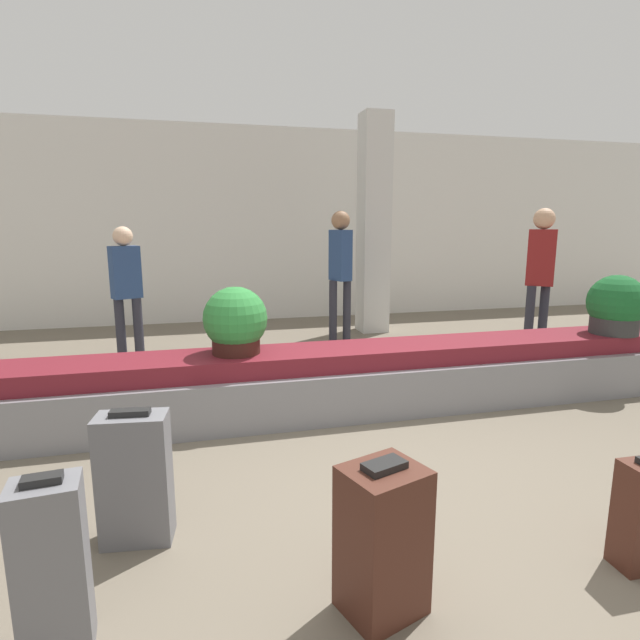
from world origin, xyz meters
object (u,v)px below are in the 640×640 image
traveler_1 (540,267)px  traveler_2 (340,264)px  suitcase_0 (135,478)px  suitcase_2 (52,569)px  potted_plant_0 (235,322)px  potted_plant_1 (616,306)px  pillar (374,226)px  traveler_0 (126,283)px  suitcase_1 (382,540)px

traveler_1 → traveler_2: (-2.22, 1.22, -0.01)m
suitcase_0 → suitcase_2: size_ratio=0.98×
potted_plant_0 → potted_plant_1: size_ratio=0.96×
pillar → suitcase_2: (-3.18, -5.30, -1.25)m
traveler_1 → pillar: bearing=167.9°
suitcase_0 → pillar: bearing=64.2°
suitcase_2 → potted_plant_0: (0.87, 2.19, 0.48)m
potted_plant_0 → traveler_0: bearing=117.1°
pillar → potted_plant_0: size_ratio=5.81×
potted_plant_0 → traveler_1: traveler_1 is taller
traveler_0 → traveler_1: (4.93, -0.85, 0.16)m
suitcase_0 → potted_plant_0: 1.74m
suitcase_1 → potted_plant_1: 3.91m
suitcase_2 → traveler_1: traveler_1 is taller
potted_plant_0 → pillar: bearing=53.3°
traveler_2 → suitcase_0: bearing=133.5°
suitcase_2 → potted_plant_1: size_ratio=1.27×
suitcase_2 → traveler_2: (2.49, 4.70, 0.74)m
potted_plant_0 → traveler_2: traveler_2 is taller
suitcase_0 → traveler_2: 4.70m
traveler_2 → suitcase_1: bearing=148.5°
traveler_0 → traveler_1: 5.00m
potted_plant_0 → suitcase_1: bearing=-80.0°
suitcase_2 → traveler_1: 5.90m
traveler_0 → suitcase_1: bearing=-96.8°
pillar → suitcase_1: 5.87m
pillar → traveler_0: 3.60m
traveler_2 → potted_plant_0: bearing=129.8°
suitcase_1 → traveler_1: traveler_1 is taller
suitcase_0 → potted_plant_1: size_ratio=1.24×
suitcase_1 → traveler_2: size_ratio=0.37×
traveler_1 → suitcase_0: bearing=-109.8°
potted_plant_0 → traveler_0: traveler_0 is taller
suitcase_1 → traveler_2: traveler_2 is taller
suitcase_0 → traveler_0: bearing=103.6°
traveler_1 → traveler_2: bearing=-171.0°
suitcase_2 → potted_plant_1: bearing=18.4°
suitcase_1 → suitcase_2: (-1.27, 0.10, 0.03)m
suitcase_2 → traveler_1: (4.71, 3.48, 0.75)m
potted_plant_1 → traveler_2: bearing=127.2°
suitcase_0 → traveler_2: traveler_2 is taller
traveler_1 → traveler_2: 2.53m
suitcase_2 → potted_plant_0: 2.41m
suitcase_0 → suitcase_2: suitcase_2 is taller
suitcase_2 → suitcase_1: bearing=-10.8°
pillar → traveler_1: (1.53, -1.82, -0.50)m
potted_plant_1 → traveler_0: 5.23m
suitcase_2 → traveler_2: size_ratio=0.40×
suitcase_0 → suitcase_2: bearing=-102.2°
potted_plant_1 → pillar: bearing=112.1°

